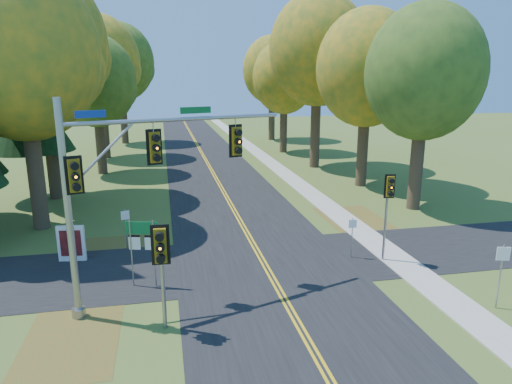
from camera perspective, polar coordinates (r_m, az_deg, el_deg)
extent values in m
plane|color=#465C20|center=(19.57, 2.15, -10.92)|extent=(160.00, 160.00, 0.00)
cube|color=black|center=(19.57, 2.15, -10.90)|extent=(8.00, 160.00, 0.02)
cube|color=black|center=(21.35, 0.87, -8.68)|extent=(60.00, 6.00, 0.02)
cube|color=gold|center=(19.54, 1.87, -10.88)|extent=(0.10, 160.00, 0.01)
cube|color=gold|center=(19.58, 2.44, -10.83)|extent=(0.10, 160.00, 0.01)
cube|color=#9E998E|center=(21.77, 18.41, -8.91)|extent=(1.60, 160.00, 0.06)
cube|color=brown|center=(22.87, -16.54, -7.71)|extent=(4.00, 6.00, 0.00)
cube|color=brown|center=(27.02, 13.24, -4.10)|extent=(3.50, 8.00, 0.00)
cube|color=brown|center=(16.75, -22.02, -16.61)|extent=(3.00, 5.00, 0.00)
cylinder|color=#38281C|center=(27.83, -25.86, 2.54)|extent=(0.86, 0.86, 6.75)
ellipsoid|color=orange|center=(27.42, -27.28, 15.27)|extent=(8.00, 8.00, 9.20)
sphere|color=orange|center=(28.21, -23.23, 13.97)|extent=(4.80, 4.80, 4.80)
cylinder|color=#38281C|center=(30.79, 19.44, 3.51)|extent=(0.83, 0.83, 6.08)
ellipsoid|color=#537123|center=(30.34, 20.32, 13.87)|extent=(7.20, 7.20, 8.28)
sphere|color=#537123|center=(32.02, 21.43, 12.45)|extent=(4.32, 4.32, 4.32)
sphere|color=#537123|center=(29.09, 19.02, 15.42)|extent=(3.96, 3.96, 3.96)
cylinder|color=#38281C|center=(34.54, -24.21, 5.29)|extent=(0.89, 0.89, 7.42)
ellipsoid|color=orange|center=(34.31, -25.38, 16.43)|extent=(8.60, 8.60, 9.89)
sphere|color=orange|center=(35.20, -21.93, 15.25)|extent=(5.16, 5.16, 5.16)
sphere|color=orange|center=(33.91, -28.47, 17.61)|extent=(4.73, 4.73, 4.73)
cylinder|color=#38281C|center=(36.42, 13.19, 5.65)|extent=(0.84, 0.84, 6.30)
ellipsoid|color=orange|center=(36.07, 13.72, 14.82)|extent=(7.60, 7.60, 8.74)
sphere|color=orange|center=(37.74, 15.05, 13.53)|extent=(4.56, 4.56, 4.56)
sphere|color=orange|center=(34.85, 12.28, 16.18)|extent=(4.18, 4.18, 4.18)
cylinder|color=#38281C|center=(42.30, -18.87, 5.94)|extent=(0.81, 0.81, 5.62)
ellipsoid|color=#537123|center=(41.94, -19.44, 12.97)|extent=(6.80, 6.80, 7.82)
sphere|color=#537123|center=(42.82, -17.35, 12.22)|extent=(4.08, 4.08, 4.08)
sphere|color=#537123|center=(41.44, -21.32, 13.75)|extent=(3.74, 3.74, 3.74)
cylinder|color=#38281C|center=(43.40, 7.43, 8.11)|extent=(0.90, 0.90, 7.65)
ellipsoid|color=orange|center=(43.24, 7.73, 17.25)|extent=(8.80, 8.80, 10.12)
sphere|color=orange|center=(45.03, 9.32, 15.94)|extent=(5.28, 5.28, 5.28)
sphere|color=orange|center=(41.98, 6.10, 18.60)|extent=(4.84, 4.84, 4.84)
cylinder|color=#38281C|center=(50.88, -18.46, 8.00)|extent=(0.87, 0.87, 6.98)
ellipsoid|color=orange|center=(50.68, -19.03, 15.15)|extent=(8.20, 8.20, 9.43)
sphere|color=orange|center=(51.72, -16.93, 14.36)|extent=(4.92, 4.92, 4.92)
sphere|color=orange|center=(50.09, -20.91, 15.96)|extent=(4.51, 4.51, 4.51)
cylinder|color=#38281C|center=(52.07, 3.46, 8.19)|extent=(0.82, 0.82, 5.85)
ellipsoid|color=orange|center=(51.79, 3.55, 14.12)|extent=(7.00, 7.00, 8.05)
sphere|color=orange|center=(53.19, 4.73, 13.34)|extent=(4.20, 4.20, 4.20)
sphere|color=orange|center=(50.81, 2.40, 14.92)|extent=(3.85, 3.85, 3.85)
cylinder|color=#38281C|center=(61.57, -16.22, 9.21)|extent=(0.88, 0.88, 7.20)
ellipsoid|color=#537123|center=(61.42, -16.65, 15.29)|extent=(8.40, 8.40, 9.66)
sphere|color=#537123|center=(62.55, -14.92, 14.60)|extent=(5.04, 5.04, 5.04)
sphere|color=#537123|center=(60.74, -18.21, 16.00)|extent=(4.62, 4.62, 4.62)
cylinder|color=#38281C|center=(62.66, 1.97, 9.52)|extent=(0.85, 0.85, 6.53)
ellipsoid|color=orange|center=(62.46, 2.02, 15.01)|extent=(7.80, 7.80, 8.97)
sphere|color=orange|center=(63.97, 3.16, 14.28)|extent=(4.68, 4.68, 4.68)
sphere|color=orange|center=(61.41, 0.92, 15.76)|extent=(4.29, 4.29, 4.29)
cylinder|color=#38281C|center=(34.95, -25.86, 1.86)|extent=(0.50, 0.50, 3.42)
cone|color=black|center=(34.40, -26.66, 9.09)|extent=(5.60, 5.60, 5.45)
cone|color=black|center=(34.38, -27.40, 15.55)|extent=(4.57, 4.57, 5.45)
cylinder|color=#94979C|center=(16.58, -22.39, -2.50)|extent=(0.24, 0.24, 7.68)
cylinder|color=#94979C|center=(17.92, -21.26, -13.85)|extent=(0.48, 0.48, 0.33)
cylinder|color=#94979C|center=(17.04, -9.41, 8.96)|extent=(7.85, 2.77, 0.15)
cylinder|color=#94979C|center=(16.37, -18.82, 4.32)|extent=(2.38, 0.88, 2.27)
cylinder|color=#94979C|center=(16.71, -12.75, 8.03)|extent=(0.04, 0.04, 0.40)
cube|color=#72590C|center=(16.80, -12.61, 5.50)|extent=(0.46, 0.43, 1.10)
cube|color=black|center=(16.80, -12.61, 5.50)|extent=(0.55, 0.21, 1.30)
sphere|color=orange|center=(16.57, -12.34, 5.40)|extent=(0.20, 0.20, 0.20)
cylinder|color=black|center=(16.52, -12.41, 6.60)|extent=(0.31, 0.25, 0.26)
cylinder|color=black|center=(16.57, -12.34, 5.40)|extent=(0.31, 0.25, 0.26)
cylinder|color=black|center=(16.62, -12.28, 4.20)|extent=(0.31, 0.25, 0.26)
cylinder|color=#94979C|center=(17.98, -2.60, 8.77)|extent=(0.04, 0.04, 0.40)
cube|color=#72590C|center=(18.06, -2.58, 6.41)|extent=(0.46, 0.43, 1.10)
cube|color=black|center=(18.06, -2.58, 6.41)|extent=(0.55, 0.21, 1.30)
sphere|color=orange|center=(17.84, -2.20, 6.32)|extent=(0.20, 0.20, 0.20)
cylinder|color=black|center=(17.79, -2.21, 7.44)|extent=(0.31, 0.25, 0.26)
cylinder|color=black|center=(17.84, -2.20, 6.32)|extent=(0.31, 0.25, 0.26)
cylinder|color=black|center=(17.89, -2.19, 5.20)|extent=(0.31, 0.25, 0.26)
cube|color=#72590C|center=(16.15, -21.78, 1.96)|extent=(0.46, 0.43, 1.10)
cube|color=black|center=(16.15, -21.78, 1.96)|extent=(0.55, 0.21, 1.30)
sphere|color=orange|center=(15.91, -21.63, 1.80)|extent=(0.20, 0.20, 0.20)
cylinder|color=black|center=(15.84, -21.75, 3.04)|extent=(0.31, 0.25, 0.26)
cylinder|color=black|center=(15.91, -21.63, 1.80)|extent=(0.31, 0.25, 0.26)
cylinder|color=black|center=(15.98, -21.52, 0.57)|extent=(0.31, 0.25, 0.26)
cube|color=navy|center=(16.17, -19.98, 9.14)|extent=(0.95, 0.36, 0.24)
cube|color=#0C5926|center=(17.24, -7.55, 10.11)|extent=(1.16, 0.43, 0.24)
cylinder|color=gray|center=(21.61, 15.89, -3.24)|extent=(0.11, 0.11, 4.07)
cube|color=#72590C|center=(21.03, 16.36, 0.69)|extent=(0.35, 0.32, 0.92)
cube|color=black|center=(21.03, 16.36, 0.69)|extent=(0.48, 0.10, 1.09)
sphere|color=orange|center=(20.83, 16.54, 0.56)|extent=(0.17, 0.17, 0.17)
cylinder|color=black|center=(20.77, 16.60, 1.35)|extent=(0.24, 0.18, 0.22)
cylinder|color=black|center=(20.83, 16.54, 0.56)|extent=(0.24, 0.18, 0.22)
cylinder|color=black|center=(20.90, 16.49, -0.23)|extent=(0.24, 0.18, 0.22)
cylinder|color=#94979D|center=(15.66, -11.59, -10.48)|extent=(0.14, 0.14, 3.67)
cube|color=#72590C|center=(14.95, -11.86, -6.48)|extent=(0.40, 0.36, 1.15)
cube|color=black|center=(14.95, -11.86, -6.48)|extent=(0.60, 0.06, 1.35)
sphere|color=orange|center=(14.70, -11.89, -6.83)|extent=(0.21, 0.21, 0.21)
cylinder|color=black|center=(14.58, -11.97, -5.49)|extent=(0.28, 0.19, 0.28)
cylinder|color=black|center=(14.70, -11.89, -6.83)|extent=(0.28, 0.19, 0.28)
cylinder|color=black|center=(14.84, -11.82, -8.16)|extent=(0.28, 0.19, 0.28)
cylinder|color=gray|center=(19.17, -15.29, -7.42)|extent=(0.06, 0.06, 2.82)
cylinder|color=gray|center=(18.88, -12.58, -7.58)|extent=(0.06, 0.06, 2.82)
cube|color=#0D612D|center=(18.68, -14.11, -4.38)|extent=(1.28, 0.39, 0.52)
cube|color=silver|center=(18.68, -14.11, -4.38)|extent=(1.09, 0.31, 0.08)
cube|color=silver|center=(19.00, -14.94, -6.22)|extent=(0.46, 0.16, 0.52)
cube|color=black|center=(18.89, -15.00, -5.34)|extent=(0.45, 0.13, 0.09)
cube|color=silver|center=(18.80, -13.04, -6.32)|extent=(0.46, 0.16, 0.52)
cube|color=black|center=(18.69, -13.09, -5.43)|extent=(0.45, 0.13, 0.09)
cube|color=silver|center=(22.78, -22.07, -5.99)|extent=(1.25, 0.32, 1.71)
cube|color=maroon|center=(22.68, -22.15, -5.95)|extent=(0.94, 0.14, 1.23)
cube|color=silver|center=(23.17, -23.04, -7.63)|extent=(0.08, 0.08, 0.28)
cube|color=silver|center=(22.89, -20.77, -7.68)|extent=(0.08, 0.08, 0.28)
cylinder|color=gray|center=(21.94, 11.89, -5.65)|extent=(0.04, 0.04, 1.95)
cube|color=white|center=(21.70, 12.00, -3.90)|extent=(0.37, 0.08, 0.40)
cylinder|color=gray|center=(19.05, 28.18, -9.33)|extent=(0.06, 0.06, 2.49)
cube|color=white|center=(18.71, 28.53, -6.80)|extent=(0.47, 0.15, 0.51)
cylinder|color=gray|center=(23.16, -15.93, -4.62)|extent=(0.05, 0.05, 2.11)
cube|color=silver|center=(22.91, -16.04, -2.81)|extent=(0.39, 0.16, 0.43)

